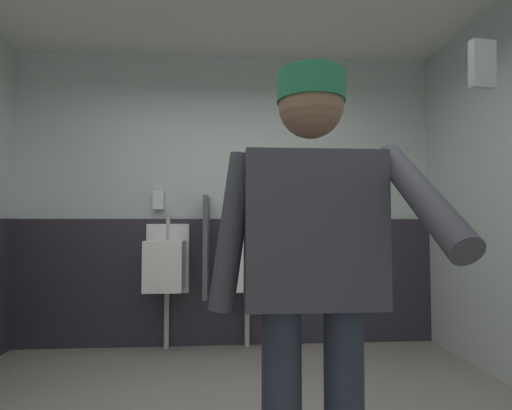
# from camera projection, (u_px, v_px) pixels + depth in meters

# --- Properties ---
(wall_back) EXTENTS (4.61, 0.12, 2.81)m
(wall_back) POSITION_uv_depth(u_px,v_px,m) (228.00, 198.00, 3.75)
(wall_back) COLOR silver
(wall_back) RESTS_ON ground_plane
(wainscot_band_back) EXTENTS (4.01, 0.03, 1.20)m
(wainscot_band_back) POSITION_uv_depth(u_px,v_px,m) (227.00, 281.00, 3.64)
(wainscot_band_back) COLOR #2D2833
(wainscot_band_back) RESTS_ON ground_plane
(urinal_left) EXTENTS (0.40, 0.34, 1.24)m
(urinal_left) POSITION_uv_depth(u_px,v_px,m) (166.00, 265.00, 3.47)
(urinal_left) COLOR white
(urinal_left) RESTS_ON ground_plane
(urinal_middle) EXTENTS (0.40, 0.34, 1.24)m
(urinal_middle) POSITION_uv_depth(u_px,v_px,m) (247.00, 264.00, 3.52)
(urinal_middle) COLOR white
(urinal_middle) RESTS_ON ground_plane
(privacy_divider_panel) EXTENTS (0.04, 0.40, 0.90)m
(privacy_divider_panel) POSITION_uv_depth(u_px,v_px,m) (206.00, 246.00, 3.43)
(privacy_divider_panel) COLOR #4C4C51
(person) EXTENTS (0.70, 0.60, 1.70)m
(person) POSITION_uv_depth(u_px,v_px,m) (312.00, 262.00, 1.34)
(person) COLOR #2D3342
(person) RESTS_ON ground_plane
(cell_phone) EXTENTS (0.06, 0.03, 0.11)m
(cell_phone) POSITION_uv_depth(u_px,v_px,m) (482.00, 64.00, 0.88)
(cell_phone) COLOR silver
(soap_dispenser) EXTENTS (0.10, 0.07, 0.18)m
(soap_dispenser) POSITION_uv_depth(u_px,v_px,m) (159.00, 200.00, 3.61)
(soap_dispenser) COLOR silver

